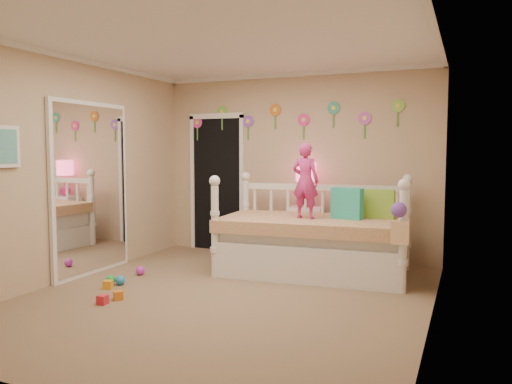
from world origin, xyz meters
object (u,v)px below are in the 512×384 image
at_px(child, 305,181).
at_px(nightstand, 305,233).
at_px(table_lamp, 306,177).
at_px(daybed, 313,224).

height_order(child, nightstand, child).
bearing_deg(table_lamp, nightstand, 0.00).
xyz_separation_m(daybed, table_lamp, (-0.32, 0.71, 0.53)).
bearing_deg(child, daybed, -126.65).
bearing_deg(nightstand, child, -82.07).
relative_size(child, nightstand, 1.23).
bearing_deg(table_lamp, daybed, -65.51).
xyz_separation_m(daybed, nightstand, (-0.32, 0.71, -0.25)).
distance_m(child, table_lamp, 0.83).
bearing_deg(nightstand, table_lamp, 170.87).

